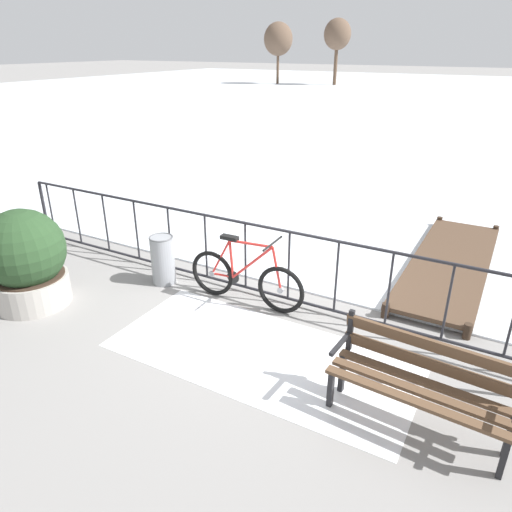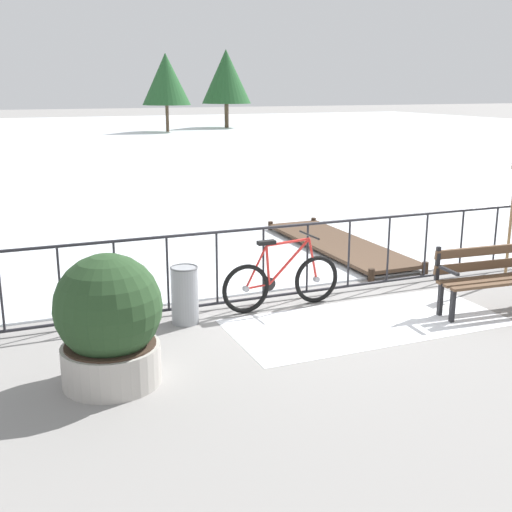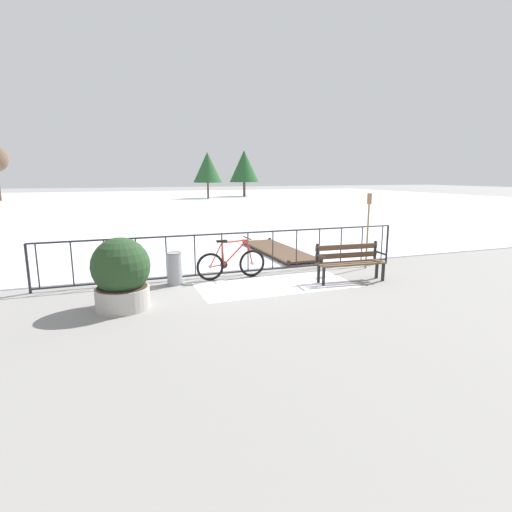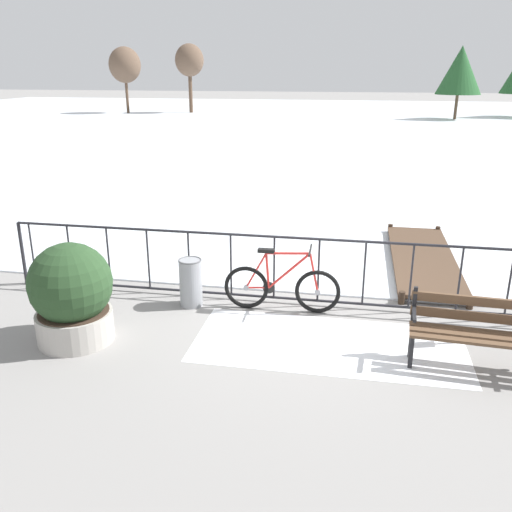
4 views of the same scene
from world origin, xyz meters
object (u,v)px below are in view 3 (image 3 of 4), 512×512
Objects in this scene: park_bench at (350,259)px; oar_upright at (368,226)px; bicycle_near_railing at (231,263)px; trash_bin at (174,268)px; planter_with_shrub at (121,274)px.

park_bench is 0.82× the size of oar_upright.
bicycle_near_railing reaches higher than trash_bin.
trash_bin is at bearing 49.32° from planter_with_shrub.
bicycle_near_railing is 0.86× the size of oar_upright.
bicycle_near_railing is 2.90m from planter_with_shrub.
park_bench is 2.23× the size of trash_bin.
trash_bin is (-1.36, -0.06, 0.00)m from bicycle_near_railing.
planter_with_shrub is 1.82× the size of trash_bin.
bicycle_near_railing is 1.29× the size of planter_with_shrub.
oar_upright is (3.67, -0.19, 0.77)m from bicycle_near_railing.
bicycle_near_railing is 1.05× the size of park_bench.
bicycle_near_railing is 1.36m from trash_bin.
bicycle_near_railing is at bearing 177.01° from oar_upright.
planter_with_shrub is at bearing -177.00° from park_bench.
park_bench is at bearing -24.53° from bicycle_near_railing.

